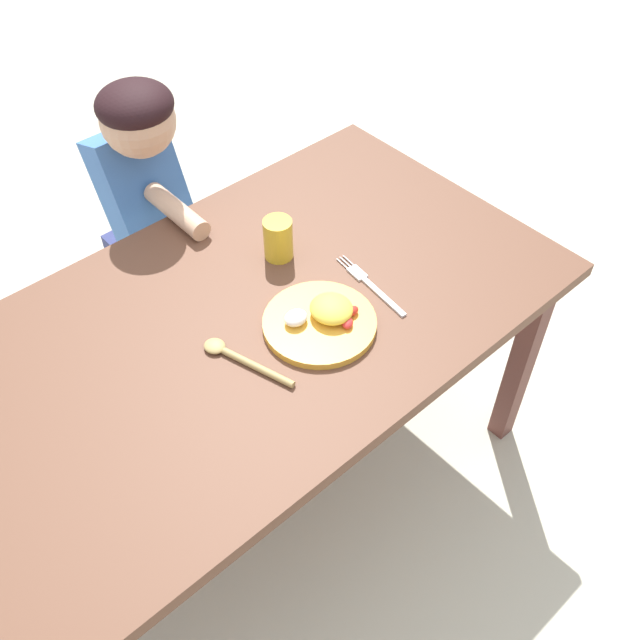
{
  "coord_description": "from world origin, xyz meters",
  "views": [
    {
      "loc": [
        -0.58,
        -0.89,
        1.8
      ],
      "look_at": [
        0.11,
        -0.13,
        0.7
      ],
      "focal_mm": 39.74,
      "sensor_mm": 36.0,
      "label": 1
    }
  ],
  "objects_px": {
    "fork": "(371,285)",
    "spoon": "(239,358)",
    "plate": "(322,320)",
    "person": "(150,223)",
    "drinking_cup": "(278,239)"
  },
  "relations": [
    {
      "from": "fork",
      "to": "person",
      "type": "relative_size",
      "value": 0.23
    },
    {
      "from": "person",
      "to": "spoon",
      "type": "bearing_deg",
      "value": 75.3
    },
    {
      "from": "fork",
      "to": "drinking_cup",
      "type": "distance_m",
      "value": 0.24
    },
    {
      "from": "spoon",
      "to": "person",
      "type": "bearing_deg",
      "value": -31.27
    },
    {
      "from": "person",
      "to": "drinking_cup",
      "type": "bearing_deg",
      "value": 103.01
    },
    {
      "from": "drinking_cup",
      "to": "person",
      "type": "xyz_separation_m",
      "value": [
        -0.1,
        0.44,
        -0.17
      ]
    },
    {
      "from": "plate",
      "to": "person",
      "type": "xyz_separation_m",
      "value": [
        -0.03,
        0.68,
        -0.13
      ]
    },
    {
      "from": "plate",
      "to": "fork",
      "type": "relative_size",
      "value": 1.04
    },
    {
      "from": "fork",
      "to": "spoon",
      "type": "relative_size",
      "value": 1.08
    },
    {
      "from": "plate",
      "to": "spoon",
      "type": "bearing_deg",
      "value": 168.42
    },
    {
      "from": "plate",
      "to": "drinking_cup",
      "type": "relative_size",
      "value": 2.41
    },
    {
      "from": "plate",
      "to": "fork",
      "type": "distance_m",
      "value": 0.16
    },
    {
      "from": "fork",
      "to": "drinking_cup",
      "type": "xyz_separation_m",
      "value": [
        -0.09,
        0.22,
        0.05
      ]
    },
    {
      "from": "plate",
      "to": "person",
      "type": "height_order",
      "value": "person"
    },
    {
      "from": "plate",
      "to": "fork",
      "type": "bearing_deg",
      "value": 5.26
    }
  ]
}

